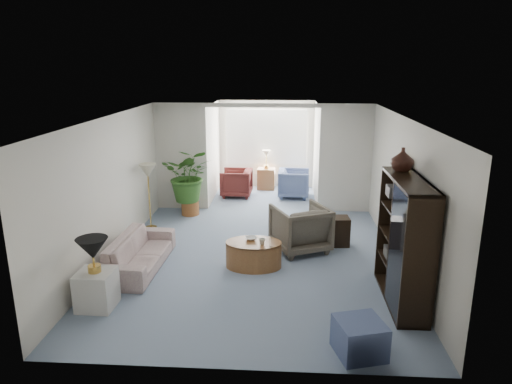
# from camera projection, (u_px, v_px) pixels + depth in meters

# --- Properties ---
(floor) EXTENTS (6.00, 6.00, 0.00)m
(floor) POSITION_uv_depth(u_px,v_px,m) (254.00, 261.00, 8.16)
(floor) COLOR gray
(floor) RESTS_ON ground
(sunroom_floor) EXTENTS (2.60, 2.60, 0.00)m
(sunroom_floor) POSITION_uv_depth(u_px,v_px,m) (264.00, 197.00, 12.11)
(sunroom_floor) COLOR gray
(sunroom_floor) RESTS_ON ground
(back_pier_left) EXTENTS (1.20, 0.12, 2.50)m
(back_pier_left) POSITION_uv_depth(u_px,v_px,m) (181.00, 157.00, 10.83)
(back_pier_left) COLOR silver
(back_pier_left) RESTS_ON ground
(back_pier_right) EXTENTS (1.20, 0.12, 2.50)m
(back_pier_right) POSITION_uv_depth(u_px,v_px,m) (346.00, 159.00, 10.60)
(back_pier_right) COLOR silver
(back_pier_right) RESTS_ON ground
(back_header) EXTENTS (2.60, 0.12, 0.10)m
(back_header) POSITION_uv_depth(u_px,v_px,m) (263.00, 105.00, 10.39)
(back_header) COLOR silver
(back_header) RESTS_ON back_pier_left
(window_pane) EXTENTS (2.20, 0.02, 1.50)m
(window_pane) POSITION_uv_depth(u_px,v_px,m) (266.00, 137.00, 12.77)
(window_pane) COLOR white
(window_blinds) EXTENTS (2.20, 0.02, 1.50)m
(window_blinds) POSITION_uv_depth(u_px,v_px,m) (266.00, 137.00, 12.74)
(window_blinds) COLOR white
(framed_picture) EXTENTS (0.04, 0.50, 0.40)m
(framed_picture) POSITION_uv_depth(u_px,v_px,m) (406.00, 170.00, 7.47)
(framed_picture) COLOR #C2B69B
(sofa) EXTENTS (0.79, 1.91, 0.55)m
(sofa) POSITION_uv_depth(u_px,v_px,m) (139.00, 252.00, 7.85)
(sofa) COLOR beige
(sofa) RESTS_ON ground
(end_table) EXTENTS (0.51, 0.51, 0.54)m
(end_table) POSITION_uv_depth(u_px,v_px,m) (97.00, 290.00, 6.57)
(end_table) COLOR beige
(end_table) RESTS_ON ground
(table_lamp) EXTENTS (0.44, 0.44, 0.30)m
(table_lamp) POSITION_uv_depth(u_px,v_px,m) (92.00, 249.00, 6.40)
(table_lamp) COLOR black
(table_lamp) RESTS_ON end_table
(floor_lamp) EXTENTS (0.36, 0.36, 0.28)m
(floor_lamp) POSITION_uv_depth(u_px,v_px,m) (148.00, 171.00, 9.46)
(floor_lamp) COLOR beige
(floor_lamp) RESTS_ON ground
(coffee_table) EXTENTS (1.18, 1.18, 0.45)m
(coffee_table) POSITION_uv_depth(u_px,v_px,m) (254.00, 254.00, 7.90)
(coffee_table) COLOR brown
(coffee_table) RESTS_ON ground
(coffee_bowl) EXTENTS (0.24, 0.24, 0.05)m
(coffee_bowl) POSITION_uv_depth(u_px,v_px,m) (251.00, 238.00, 7.93)
(coffee_bowl) COLOR silver
(coffee_bowl) RESTS_ON coffee_table
(coffee_cup) EXTENTS (0.13, 0.13, 0.10)m
(coffee_cup) POSITION_uv_depth(u_px,v_px,m) (262.00, 242.00, 7.72)
(coffee_cup) COLOR beige
(coffee_cup) RESTS_ON coffee_table
(wingback_chair) EXTENTS (1.22, 1.23, 0.86)m
(wingback_chair) POSITION_uv_depth(u_px,v_px,m) (300.00, 228.00, 8.56)
(wingback_chair) COLOR #645E4F
(wingback_chair) RESTS_ON ground
(side_table_dark) EXTENTS (0.48, 0.40, 0.55)m
(side_table_dark) POSITION_uv_depth(u_px,v_px,m) (337.00, 231.00, 8.85)
(side_table_dark) COLOR black
(side_table_dark) RESTS_ON ground
(entertainment_cabinet) EXTENTS (0.44, 1.64, 1.83)m
(entertainment_cabinet) POSITION_uv_depth(u_px,v_px,m) (404.00, 242.00, 6.60)
(entertainment_cabinet) COLOR black
(entertainment_cabinet) RESTS_ON ground
(cabinet_urn) EXTENTS (0.34, 0.34, 0.35)m
(cabinet_urn) POSITION_uv_depth(u_px,v_px,m) (402.00, 159.00, 6.79)
(cabinet_urn) COLOR black
(cabinet_urn) RESTS_ON entertainment_cabinet
(ottoman) EXTENTS (0.66, 0.66, 0.43)m
(ottoman) POSITION_uv_depth(u_px,v_px,m) (360.00, 338.00, 5.51)
(ottoman) COLOR slate
(ottoman) RESTS_ON ground
(plant_pot) EXTENTS (0.40, 0.40, 0.32)m
(plant_pot) POSITION_uv_depth(u_px,v_px,m) (190.00, 208.00, 10.66)
(plant_pot) COLOR #93552A
(plant_pot) RESTS_ON ground
(house_plant) EXTENTS (1.10, 0.96, 1.23)m
(house_plant) POSITION_uv_depth(u_px,v_px,m) (189.00, 175.00, 10.45)
(house_plant) COLOR #316121
(house_plant) RESTS_ON plant_pot
(sunroom_chair_blue) EXTENTS (0.83, 0.81, 0.72)m
(sunroom_chair_blue) POSITION_uv_depth(u_px,v_px,m) (294.00, 183.00, 12.01)
(sunroom_chair_blue) COLOR slate
(sunroom_chair_blue) RESTS_ON ground
(sunroom_chair_maroon) EXTENTS (0.82, 0.80, 0.71)m
(sunroom_chair_maroon) POSITION_uv_depth(u_px,v_px,m) (236.00, 183.00, 12.10)
(sunroom_chair_maroon) COLOR #58201E
(sunroom_chair_maroon) RESTS_ON ground
(sunroom_table) EXTENTS (0.49, 0.39, 0.58)m
(sunroom_table) POSITION_uv_depth(u_px,v_px,m) (266.00, 179.00, 12.80)
(sunroom_table) COLOR brown
(sunroom_table) RESTS_ON ground
(shelf_clutter) EXTENTS (0.30, 1.21, 1.06)m
(shelf_clutter) POSITION_uv_depth(u_px,v_px,m) (402.00, 238.00, 6.56)
(shelf_clutter) COLOR black
(shelf_clutter) RESTS_ON entertainment_cabinet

